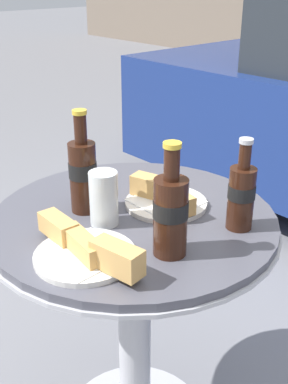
{
  "coord_description": "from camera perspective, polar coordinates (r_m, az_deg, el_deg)",
  "views": [
    {
      "loc": [
        0.79,
        -0.67,
        1.27
      ],
      "look_at": [
        0.0,
        0.03,
        0.77
      ],
      "focal_mm": 45.0,
      "sensor_mm": 36.0,
      "label": 1
    }
  ],
  "objects": [
    {
      "name": "drinking_glass",
      "position": [
        1.11,
        -4.79,
        -1.03
      ],
      "size": [
        0.07,
        0.07,
        0.13
      ],
      "color": "black",
      "rests_on": "bistro_table"
    },
    {
      "name": "lunch_plate_far",
      "position": [
        0.99,
        -6.82,
        -6.77
      ],
      "size": [
        0.3,
        0.21,
        0.07
      ],
      "color": "silver",
      "rests_on": "bistro_table"
    },
    {
      "name": "cola_bottle_center",
      "position": [
        0.97,
        3.17,
        -2.38
      ],
      "size": [
        0.07,
        0.07,
        0.24
      ],
      "color": "#33190F",
      "rests_on": "bistro_table"
    },
    {
      "name": "bistro_table",
      "position": [
        1.28,
        -1.18,
        -10.76
      ],
      "size": [
        0.71,
        0.71,
        0.72
      ],
      "color": "#B7B7BC",
      "rests_on": "ground_plane"
    },
    {
      "name": "lunch_plate_near",
      "position": [
        1.21,
        2.44,
        -0.77
      ],
      "size": [
        0.21,
        0.21,
        0.07
      ],
      "color": "silver",
      "rests_on": "bistro_table"
    },
    {
      "name": "cola_bottle_left",
      "position": [
        1.16,
        -7.25,
        2.28
      ],
      "size": [
        0.07,
        0.07,
        0.25
      ],
      "color": "#33190F",
      "rests_on": "bistro_table"
    },
    {
      "name": "cola_bottle_right",
      "position": [
        1.1,
        11.46,
        -0.25
      ],
      "size": [
        0.06,
        0.06,
        0.21
      ],
      "color": "#33190F",
      "rests_on": "bistro_table"
    }
  ]
}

